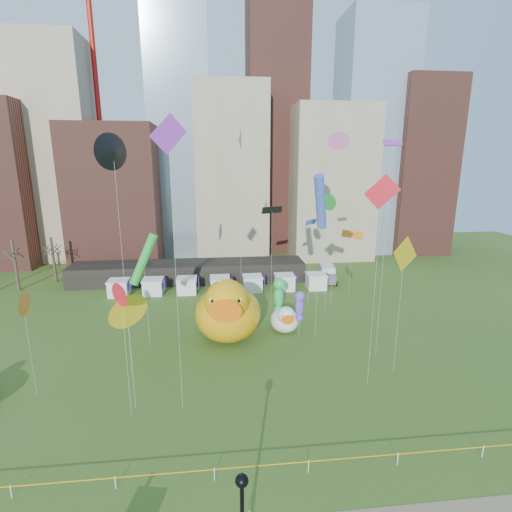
{
  "coord_description": "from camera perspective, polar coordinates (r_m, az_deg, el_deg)",
  "views": [
    {
      "loc": [
        0.42,
        -20.21,
        19.46
      ],
      "look_at": [
        3.68,
        9.82,
        12.0
      ],
      "focal_mm": 27.0,
      "sensor_mm": 36.0,
      "label": 1
    }
  ],
  "objects": [
    {
      "name": "kite_5",
      "position": [
        50.65,
        8.13,
        4.9
      ],
      "size": [
        1.89,
        1.68,
        12.13
      ],
      "color": "silver",
      "rests_on": "ground"
    },
    {
      "name": "big_duck",
      "position": [
        42.69,
        -4.2,
        -8.05
      ],
      "size": [
        8.02,
        10.34,
        7.73
      ],
      "rotation": [
        0.0,
        0.0,
        -0.08
      ],
      "color": "orange",
      "rests_on": "ground"
    },
    {
      "name": "vendor_tents",
      "position": [
        59.13,
        -5.32,
        -4.28
      ],
      "size": [
        33.24,
        2.8,
        2.4
      ],
      "color": "white",
      "rests_on": "ground"
    },
    {
      "name": "skyline",
      "position": [
        81.32,
        -5.08,
        15.21
      ],
      "size": [
        101.0,
        23.0,
        68.0
      ],
      "color": "brown",
      "rests_on": "ground"
    },
    {
      "name": "pavilion",
      "position": [
        64.87,
        -9.87,
        -2.32
      ],
      "size": [
        38.0,
        6.0,
        3.2
      ],
      "primitive_type": "cube",
      "color": "black",
      "rests_on": "ground"
    },
    {
      "name": "kite_6",
      "position": [
        56.63,
        14.04,
        3.09
      ],
      "size": [
        2.44,
        2.84,
        9.8
      ],
      "color": "silver",
      "rests_on": "ground"
    },
    {
      "name": "kite_13",
      "position": [
        41.31,
        9.53,
        7.83
      ],
      "size": [
        2.56,
        3.62,
        18.27
      ],
      "color": "silver",
      "rests_on": "ground"
    },
    {
      "name": "kite_1",
      "position": [
        51.35,
        12.17,
        16.25
      ],
      "size": [
        1.49,
        1.93,
        22.99
      ],
      "color": "silver",
      "rests_on": "ground"
    },
    {
      "name": "kite_2",
      "position": [
        48.94,
        2.39,
        6.74
      ],
      "size": [
        2.75,
        1.38,
        13.91
      ],
      "color": "silver",
      "rests_on": "ground"
    },
    {
      "name": "caution_tape",
      "position": [
        27.59,
        -6.19,
        -29.12
      ],
      "size": [
        50.0,
        0.06,
        0.9
      ],
      "color": "white",
      "rests_on": "ground"
    },
    {
      "name": "kite_12",
      "position": [
        30.92,
        -18.52,
        -7.72
      ],
      "size": [
        1.73,
        2.17,
        9.71
      ],
      "color": "silver",
      "rests_on": "ground"
    },
    {
      "name": "kite_8",
      "position": [
        29.53,
        -19.39,
        -5.43
      ],
      "size": [
        1.2,
        1.5,
        10.97
      ],
      "color": "silver",
      "rests_on": "ground"
    },
    {
      "name": "seahorse_green",
      "position": [
        45.81,
        3.41,
        -5.47
      ],
      "size": [
        1.87,
        2.13,
        6.15
      ],
      "rotation": [
        0.0,
        0.0,
        0.31
      ],
      "color": "silver",
      "rests_on": "ground"
    },
    {
      "name": "kite_3",
      "position": [
        47.98,
        10.87,
        7.81
      ],
      "size": [
        0.84,
        1.99,
        15.63
      ],
      "color": "silver",
      "rests_on": "ground"
    },
    {
      "name": "seahorse_purple",
      "position": [
        43.96,
        6.51,
        -7.06
      ],
      "size": [
        1.57,
        1.77,
        5.34
      ],
      "rotation": [
        0.0,
        0.0,
        -0.36
      ],
      "color": "silver",
      "rests_on": "ground"
    },
    {
      "name": "kite_4",
      "position": [
        36.29,
        21.11,
        0.09
      ],
      "size": [
        0.44,
        3.3,
        13.16
      ],
      "color": "silver",
      "rests_on": "ground"
    },
    {
      "name": "kite_16",
      "position": [
        32.41,
        18.15,
        8.47
      ],
      "size": [
        2.54,
        1.27,
        18.51
      ],
      "color": "silver",
      "rests_on": "ground"
    },
    {
      "name": "bare_trees",
      "position": [
        69.75,
        -32.01,
        -1.08
      ],
      "size": [
        8.44,
        6.44,
        8.5
      ],
      "color": "#382B21",
      "rests_on": "ground"
    },
    {
      "name": "kite_14",
      "position": [
        36.28,
        -31.27,
        -6.1
      ],
      "size": [
        0.47,
        1.91,
        9.28
      ],
      "color": "silver",
      "rests_on": "ground"
    },
    {
      "name": "kite_11",
      "position": [
        40.98,
        -16.29,
        -0.49
      ],
      "size": [
        3.31,
        1.7,
        12.4
      ],
      "color": "silver",
      "rests_on": "ground"
    },
    {
      "name": "small_duck",
      "position": [
        45.42,
        4.3,
        -9.32
      ],
      "size": [
        3.47,
        4.6,
        3.5
      ],
      "rotation": [
        0.0,
        0.0,
        -0.04
      ],
      "color": "white",
      "rests_on": "ground"
    },
    {
      "name": "kite_7",
      "position": [
        38.5,
        19.56,
        14.96
      ],
      "size": [
        1.92,
        0.65,
        21.41
      ],
      "color": "silver",
      "rests_on": "ground"
    },
    {
      "name": "kite_9",
      "position": [
        41.91,
        -2.43,
        16.84
      ],
      "size": [
        0.47,
        2.15,
        22.76
      ],
      "color": "silver",
      "rests_on": "ground"
    },
    {
      "name": "kite_10",
      "position": [
        33.47,
        -20.39,
        14.25
      ],
      "size": [
        1.35,
        2.87,
        21.65
      ],
      "color": "silver",
      "rests_on": "ground"
    },
    {
      "name": "box_truck",
      "position": [
        65.43,
        10.49,
        -2.48
      ],
      "size": [
        3.07,
        6.22,
        2.53
      ],
      "rotation": [
        0.0,
        0.0,
        -0.15
      ],
      "color": "silver",
      "rests_on": "ground"
    },
    {
      "name": "kite_15",
      "position": [
        28.04,
        -12.8,
        16.21
      ],
      "size": [
        2.41,
        1.39,
        22.64
      ],
      "color": "silver",
      "rests_on": "ground"
    },
    {
      "name": "crane_left",
      "position": [
        91.15,
        -22.82,
        30.42
      ],
      "size": [
        23.0,
        1.0,
        76.0
      ],
      "color": "red",
      "rests_on": "ground"
    },
    {
      "name": "crane_right",
      "position": [
        93.67,
        15.23,
        30.47
      ],
      "size": [
        23.0,
        1.0,
        76.0
      ],
      "color": "red",
      "rests_on": "ground"
    },
    {
      "name": "ground",
      "position": [
        28.06,
        -6.15,
        -30.13
      ],
      "size": [
        160.0,
        160.0,
        0.0
      ],
      "primitive_type": "plane",
      "color": "#36591B",
      "rests_on": "ground"
    }
  ]
}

